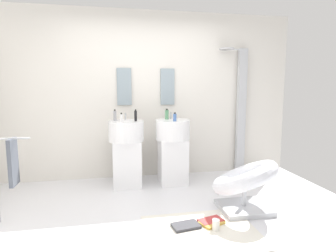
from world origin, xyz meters
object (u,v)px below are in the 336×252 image
pedestal_sink_right (173,148)px  coffee_mug (216,225)px  towel_rack (10,164)px  soap_bottle_white (121,118)px  magazine_red (211,221)px  magazine_charcoal (186,226)px  soap_bottle_green (167,114)px  soap_bottle_grey (115,116)px  pedestal_sink_left (127,150)px  soap_bottle_blue (175,117)px  shower_column (240,108)px  soap_bottle_black (136,116)px  lounge_chair (245,181)px  magazine_ochre (212,223)px

pedestal_sink_right → coffee_mug: (0.13, -1.50, -0.46)m
towel_rack → soap_bottle_white: (1.18, 0.73, 0.38)m
magazine_red → magazine_charcoal: size_ratio=0.93×
soap_bottle_green → soap_bottle_grey: soap_bottle_grey is taller
pedestal_sink_left → soap_bottle_white: bearing=-113.1°
pedestal_sink_right → soap_bottle_blue: size_ratio=8.49×
magazine_charcoal → soap_bottle_white: soap_bottle_white is taller
pedestal_sink_right → shower_column: size_ratio=0.51×
magazine_charcoal → soap_bottle_black: (-0.39, 1.34, 1.00)m
shower_column → soap_bottle_green: bearing=-168.5°
coffee_mug → soap_bottle_white: (-0.87, 1.34, 0.95)m
magazine_red → magazine_charcoal: magazine_charcoal is taller
lounge_chair → magazine_charcoal: (-0.77, -0.28, -0.33)m
towel_rack → magazine_red: size_ratio=3.72×
shower_column → towel_rack: shower_column is taller
pedestal_sink_left → towel_rack: 1.54m
pedestal_sink_right → coffee_mug: size_ratio=9.67×
soap_bottle_white → soap_bottle_blue: bearing=-0.6°
soap_bottle_green → pedestal_sink_right: bearing=-54.9°
pedestal_sink_left → magazine_ochre: pedestal_sink_left is taller
lounge_chair → magazine_charcoal: lounge_chair is taller
magazine_red → magazine_ochre: 0.03m
magazine_red → coffee_mug: size_ratio=2.35×
soap_bottle_blue → magazine_charcoal: bearing=-96.9°
pedestal_sink_left → soap_bottle_black: bearing=-21.0°
soap_bottle_white → soap_bottle_green: (0.68, 0.26, 0.01)m
towel_rack → magazine_red: (2.06, -0.45, -0.61)m
towel_rack → soap_bottle_black: bearing=31.3°
shower_column → magazine_ochre: (-1.10, -1.74, -1.06)m
coffee_mug → pedestal_sink_right: bearing=94.9°
pedestal_sink_right → magazine_charcoal: bearing=-96.3°
soap_bottle_green → magazine_charcoal: bearing=-93.2°
magazine_red → soap_bottle_white: size_ratio=1.95×
towel_rack → magazine_charcoal: 1.94m
magazine_red → coffee_mug: bearing=-107.4°
pedestal_sink_left → soap_bottle_grey: size_ratio=6.47×
magazine_ochre → coffee_mug: bearing=-116.6°
magazine_red → soap_bottle_green: 1.76m
pedestal_sink_right → magazine_red: bearing=-84.3°
lounge_chair → soap_bottle_blue: 1.31m
pedestal_sink_right → pedestal_sink_left: bearing=180.0°
soap_bottle_black → coffee_mug: bearing=-65.1°
soap_bottle_green → soap_bottle_grey: (-0.76, -0.08, 0.00)m
soap_bottle_white → soap_bottle_blue: size_ratio=1.06×
magazine_ochre → soap_bottle_grey: (-0.96, 1.40, 1.01)m
towel_rack → soap_bottle_white: soap_bottle_white is taller
shower_column → soap_bottle_grey: bearing=-170.6°
shower_column → magazine_charcoal: 2.47m
lounge_chair → soap_bottle_white: bearing=145.2°
pedestal_sink_left → soap_bottle_black: (0.13, -0.05, 0.50)m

